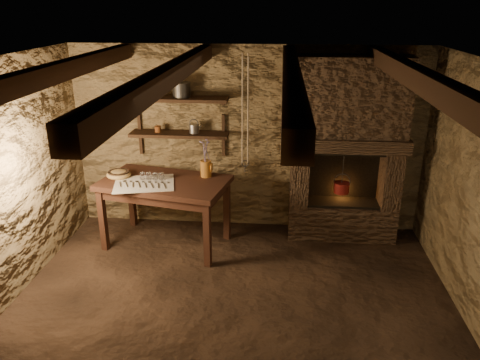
# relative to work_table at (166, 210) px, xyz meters

# --- Properties ---
(floor) EXTENTS (4.50, 4.50, 0.00)m
(floor) POSITION_rel_work_table_xyz_m (0.95, -1.33, -0.46)
(floor) COLOR black
(floor) RESTS_ON ground
(back_wall) EXTENTS (4.50, 0.04, 2.40)m
(back_wall) POSITION_rel_work_table_xyz_m (0.95, 0.67, 0.74)
(back_wall) COLOR brown
(back_wall) RESTS_ON floor
(front_wall) EXTENTS (4.50, 0.04, 2.40)m
(front_wall) POSITION_rel_work_table_xyz_m (0.95, -3.33, 0.74)
(front_wall) COLOR brown
(front_wall) RESTS_ON floor
(ceiling) EXTENTS (4.50, 4.00, 0.04)m
(ceiling) POSITION_rel_work_table_xyz_m (0.95, -1.33, 1.94)
(ceiling) COLOR black
(ceiling) RESTS_ON back_wall
(beam_far_left) EXTENTS (0.14, 3.95, 0.16)m
(beam_far_left) POSITION_rel_work_table_xyz_m (-0.55, -1.33, 1.85)
(beam_far_left) COLOR black
(beam_far_left) RESTS_ON ceiling
(beam_mid_left) EXTENTS (0.14, 3.95, 0.16)m
(beam_mid_left) POSITION_rel_work_table_xyz_m (0.45, -1.33, 1.85)
(beam_mid_left) COLOR black
(beam_mid_left) RESTS_ON ceiling
(beam_mid_right) EXTENTS (0.14, 3.95, 0.16)m
(beam_mid_right) POSITION_rel_work_table_xyz_m (1.45, -1.33, 1.85)
(beam_mid_right) COLOR black
(beam_mid_right) RESTS_ON ceiling
(beam_far_right) EXTENTS (0.14, 3.95, 0.16)m
(beam_far_right) POSITION_rel_work_table_xyz_m (2.45, -1.33, 1.85)
(beam_far_right) COLOR black
(beam_far_right) RESTS_ON ceiling
(shelf_lower) EXTENTS (1.25, 0.30, 0.04)m
(shelf_lower) POSITION_rel_work_table_xyz_m (0.10, 0.51, 0.84)
(shelf_lower) COLOR black
(shelf_lower) RESTS_ON back_wall
(shelf_upper) EXTENTS (1.25, 0.30, 0.04)m
(shelf_upper) POSITION_rel_work_table_xyz_m (0.10, 0.51, 1.29)
(shelf_upper) COLOR black
(shelf_upper) RESTS_ON back_wall
(hearth) EXTENTS (1.43, 0.51, 2.30)m
(hearth) POSITION_rel_work_table_xyz_m (2.20, 0.43, 0.76)
(hearth) COLOR #36261B
(hearth) RESTS_ON floor
(work_table) EXTENTS (1.65, 1.15, 0.86)m
(work_table) POSITION_rel_work_table_xyz_m (0.00, 0.00, 0.00)
(work_table) COLOR black
(work_table) RESTS_ON floor
(linen_cloth) EXTENTS (0.80, 0.70, 0.01)m
(linen_cloth) POSITION_rel_work_table_xyz_m (-0.21, -0.13, 0.40)
(linen_cloth) COLOR beige
(linen_cloth) RESTS_ON work_table
(pewter_cutlery_row) EXTENTS (0.62, 0.35, 0.01)m
(pewter_cutlery_row) POSITION_rel_work_table_xyz_m (-0.21, -0.16, 0.41)
(pewter_cutlery_row) COLOR gray
(pewter_cutlery_row) RESTS_ON linen_cloth
(drinking_glasses) EXTENTS (0.22, 0.07, 0.09)m
(drinking_glasses) POSITION_rel_work_table_xyz_m (-0.19, -0.00, 0.45)
(drinking_glasses) COLOR silver
(drinking_glasses) RESTS_ON linen_cloth
(stoneware_jug) EXTENTS (0.16, 0.15, 0.47)m
(stoneware_jug) POSITION_rel_work_table_xyz_m (0.49, 0.18, 0.60)
(stoneware_jug) COLOR #AB6721
(stoneware_jug) RESTS_ON work_table
(wooden_bowl) EXTENTS (0.31, 0.31, 0.11)m
(wooden_bowl) POSITION_rel_work_table_xyz_m (-0.58, 0.06, 0.43)
(wooden_bowl) COLOR olive
(wooden_bowl) RESTS_ON work_table
(iron_stockpot) EXTENTS (0.28, 0.28, 0.16)m
(iron_stockpot) POSITION_rel_work_table_xyz_m (0.15, 0.51, 1.39)
(iron_stockpot) COLOR #33302D
(iron_stockpot) RESTS_ON shelf_upper
(tin_pan) EXTENTS (0.27, 0.21, 0.25)m
(tin_pan) POSITION_rel_work_table_xyz_m (-0.28, 0.61, 1.43)
(tin_pan) COLOR gray
(tin_pan) RESTS_ON shelf_upper
(small_kettle) EXTENTS (0.18, 0.15, 0.18)m
(small_kettle) POSITION_rel_work_table_xyz_m (0.29, 0.51, 0.92)
(small_kettle) COLOR gray
(small_kettle) RESTS_ON shelf_lower
(rusty_tin) EXTENTS (0.09, 0.09, 0.08)m
(rusty_tin) POSITION_rel_work_table_xyz_m (-0.17, 0.51, 0.90)
(rusty_tin) COLOR #5E2D12
(rusty_tin) RESTS_ON shelf_lower
(red_pot) EXTENTS (0.23, 0.23, 0.54)m
(red_pot) POSITION_rel_work_table_xyz_m (2.17, 0.39, 0.24)
(red_pot) COLOR maroon
(red_pot) RESTS_ON hearth
(hanging_ropes) EXTENTS (0.08, 0.08, 1.20)m
(hanging_ropes) POSITION_rel_work_table_xyz_m (1.00, -0.28, 1.34)
(hanging_ropes) COLOR #CAB48E
(hanging_ropes) RESTS_ON ceiling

